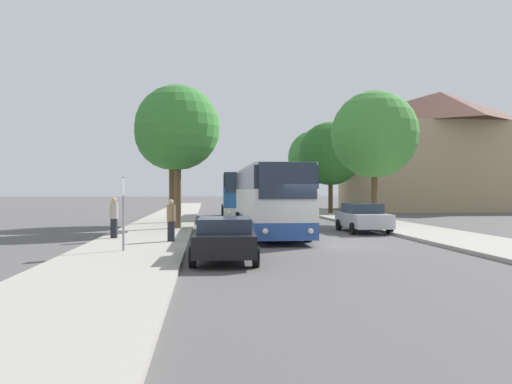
{
  "coord_description": "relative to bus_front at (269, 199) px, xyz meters",
  "views": [
    {
      "loc": [
        -4.27,
        -20.02,
        2.28
      ],
      "look_at": [
        -1.07,
        11.69,
        2.13
      ],
      "focal_mm": 35.0,
      "sensor_mm": 36.0,
      "label": 1
    }
  ],
  "objects": [
    {
      "name": "building_right_background",
      "position": [
        22.91,
        28.39,
        4.81
      ],
      "size": [
        19.61,
        13.34,
        13.23
      ],
      "color": "tan",
      "rests_on": "ground_plane"
    },
    {
      "name": "pedestrian_waiting_near",
      "position": [
        -7.2,
        -2.5,
        -0.75
      ],
      "size": [
        0.36,
        0.36,
        1.79
      ],
      "rotation": [
        0.0,
        0.0,
        0.57
      ],
      "color": "#23232D",
      "rests_on": "sidewalk_left"
    },
    {
      "name": "bus_front",
      "position": [
        0.0,
        0.0,
        0.0
      ],
      "size": [
        2.9,
        11.71,
        3.38
      ],
      "rotation": [
        0.0,
        0.0,
        0.0
      ],
      "color": "#2D519E",
      "rests_on": "ground_plane"
    },
    {
      "name": "tree_right_mid",
      "position": [
        9.07,
        30.18,
        4.12
      ],
      "size": [
        6.08,
        6.08,
        8.82
      ],
      "color": "brown",
      "rests_on": "sidewalk_right"
    },
    {
      "name": "tree_left_far",
      "position": [
        -5.36,
        8.02,
        4.19
      ],
      "size": [
        4.89,
        4.89,
        8.31
      ],
      "color": "#513D23",
      "rests_on": "sidewalk_left"
    },
    {
      "name": "bus_middle",
      "position": [
        -0.46,
        15.22,
        0.07
      ],
      "size": [
        3.1,
        10.55,
        3.54
      ],
      "rotation": [
        0.0,
        0.0,
        -0.03
      ],
      "color": "silver",
      "rests_on": "ground_plane"
    },
    {
      "name": "tree_right_near",
      "position": [
        8.13,
        19.39,
        3.75
      ],
      "size": [
        5.75,
        5.75,
        8.29
      ],
      "color": "#47331E",
      "rests_on": "sidewalk_right"
    },
    {
      "name": "sidewalk_right",
      "position": [
        8.11,
        -4.97,
        -1.73
      ],
      "size": [
        4.0,
        120.0,
        0.15
      ],
      "primitive_type": "cube",
      "color": "#A39E93",
      "rests_on": "ground_plane"
    },
    {
      "name": "sidewalk_left",
      "position": [
        -5.89,
        -4.97,
        -1.73
      ],
      "size": [
        4.0,
        120.0,
        0.15
      ],
      "primitive_type": "cube",
      "color": "#A39E93",
      "rests_on": "ground_plane"
    },
    {
      "name": "tree_left_near",
      "position": [
        -4.73,
        2.96,
        3.9
      ],
      "size": [
        4.71,
        4.71,
        7.93
      ],
      "color": "brown",
      "rests_on": "sidewalk_left"
    },
    {
      "name": "parked_car_right_far",
      "position": [
        5.25,
        26.82,
        -1.02
      ],
      "size": [
        2.06,
        4.65,
        1.49
      ],
      "rotation": [
        0.0,
        0.0,
        3.11
      ],
      "color": "silver",
      "rests_on": "ground_plane"
    },
    {
      "name": "ground_plane",
      "position": [
        1.11,
        -4.97,
        -1.81
      ],
      "size": [
        300.0,
        300.0,
        0.0
      ],
      "primitive_type": "plane",
      "color": "#565454",
      "rests_on": "ground"
    },
    {
      "name": "parked_car_right_near",
      "position": [
        5.22,
        1.02,
        -1.01
      ],
      "size": [
        2.13,
        4.31,
        1.54
      ],
      "rotation": [
        0.0,
        0.0,
        3.14
      ],
      "color": "#B7B7BC",
      "rests_on": "ground_plane"
    },
    {
      "name": "bus_stop_sign",
      "position": [
        -6.03,
        -7.19,
        -0.06
      ],
      "size": [
        0.08,
        0.45,
        2.58
      ],
      "color": "gray",
      "rests_on": "sidewalk_left"
    },
    {
      "name": "tree_right_far",
      "position": [
        7.89,
        6.86,
        4.11
      ],
      "size": [
        5.71,
        5.71,
        8.64
      ],
      "color": "#513D23",
      "rests_on": "sidewalk_right"
    },
    {
      "name": "parked_car_left_curb",
      "position": [
        -2.57,
        -9.09,
        -1.07
      ],
      "size": [
        2.2,
        4.29,
        1.4
      ],
      "rotation": [
        0.0,
        0.0,
        -0.05
      ],
      "color": "black",
      "rests_on": "ground_plane"
    },
    {
      "name": "pedestrian_waiting_far",
      "position": [
        -4.59,
        -4.15,
        -0.78
      ],
      "size": [
        0.36,
        0.36,
        1.73
      ],
      "rotation": [
        0.0,
        0.0,
        1.63
      ],
      "color": "#23232D",
      "rests_on": "sidewalk_left"
    }
  ]
}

